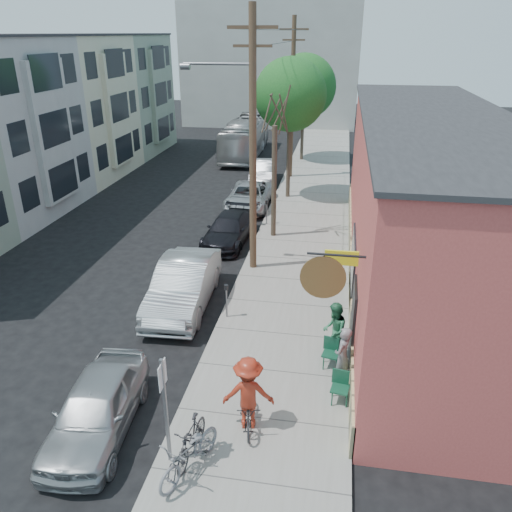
% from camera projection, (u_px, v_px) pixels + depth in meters
% --- Properties ---
extents(ground, '(120.00, 120.00, 0.00)m').
position_uv_depth(ground, '(158.00, 326.00, 17.10)').
color(ground, black).
extents(sidewalk, '(4.50, 58.00, 0.15)m').
position_uv_depth(sidewalk, '(307.00, 221.00, 26.31)').
color(sidewalk, gray).
rests_on(sidewalk, ground).
extents(cafe_building, '(6.60, 20.20, 6.61)m').
position_uv_depth(cafe_building, '(423.00, 203.00, 18.86)').
color(cafe_building, '#BA4A45').
rests_on(cafe_building, ground).
extents(apartment_row, '(6.30, 32.00, 9.00)m').
position_uv_depth(apartment_row, '(43.00, 118.00, 29.64)').
color(apartment_row, gray).
rests_on(apartment_row, ground).
extents(end_cap_building, '(18.00, 8.00, 12.00)m').
position_uv_depth(end_cap_building, '(272.00, 65.00, 52.70)').
color(end_cap_building, '#ABABA5').
rests_on(end_cap_building, ground).
extents(sign_post, '(0.07, 0.45, 2.80)m').
position_uv_depth(sign_post, '(165.00, 402.00, 10.87)').
color(sign_post, slate).
rests_on(sign_post, sidewalk).
extents(parking_meter_near, '(0.14, 0.14, 1.24)m').
position_uv_depth(parking_meter_near, '(226.00, 295.00, 17.02)').
color(parking_meter_near, slate).
rests_on(parking_meter_near, sidewalk).
extents(parking_meter_far, '(0.14, 0.14, 1.24)m').
position_uv_depth(parking_meter_far, '(267.00, 208.00, 25.43)').
color(parking_meter_far, slate).
rests_on(parking_meter_far, sidewalk).
extents(utility_pole_near, '(3.57, 0.28, 10.00)m').
position_uv_depth(utility_pole_near, '(251.00, 141.00, 18.92)').
color(utility_pole_near, '#503A28').
rests_on(utility_pole_near, sidewalk).
extents(utility_pole_far, '(1.80, 0.28, 10.00)m').
position_uv_depth(utility_pole_far, '(292.00, 97.00, 32.13)').
color(utility_pole_far, '#503A28').
rests_on(utility_pole_far, sidewalk).
extents(tree_bare, '(0.24, 0.24, 5.25)m').
position_uv_depth(tree_bare, '(274.00, 183.00, 23.25)').
color(tree_bare, '#44392C').
rests_on(tree_bare, sidewalk).
extents(tree_leafy_mid, '(4.03, 4.03, 7.89)m').
position_uv_depth(tree_leafy_mid, '(290.00, 95.00, 27.66)').
color(tree_leafy_mid, '#44392C').
rests_on(tree_leafy_mid, sidewalk).
extents(tree_leafy_far, '(4.69, 4.69, 7.73)m').
position_uv_depth(tree_leafy_far, '(304.00, 87.00, 36.63)').
color(tree_leafy_far, '#44392C').
rests_on(tree_leafy_far, sidewalk).
extents(patio_chair_a, '(0.57, 0.57, 0.88)m').
position_uv_depth(patio_chair_a, '(340.00, 388.00, 13.18)').
color(patio_chair_a, '#134730').
rests_on(patio_chair_a, sidewalk).
extents(patio_chair_b, '(0.59, 0.59, 0.88)m').
position_uv_depth(patio_chair_b, '(331.00, 354.00, 14.60)').
color(patio_chair_b, '#134730').
rests_on(patio_chair_b, sidewalk).
extents(patron_grey, '(0.63, 0.76, 1.79)m').
position_uv_depth(patron_grey, '(342.00, 356.00, 13.73)').
color(patron_grey, slate).
rests_on(patron_grey, sidewalk).
extents(patron_green, '(0.74, 0.92, 1.80)m').
position_uv_depth(patron_green, '(334.00, 331.00, 14.89)').
color(patron_green, '#2E734C').
rests_on(patron_green, sidewalk).
extents(cyclist, '(1.37, 0.91, 1.97)m').
position_uv_depth(cyclist, '(248.00, 393.00, 12.18)').
color(cyclist, maroon).
rests_on(cyclist, sidewalk).
extents(cyclist_bike, '(0.88, 1.70, 0.85)m').
position_uv_depth(cyclist_bike, '(248.00, 411.00, 12.41)').
color(cyclist_bike, black).
rests_on(cyclist_bike, sidewalk).
extents(parked_bike_a, '(0.64, 1.72, 1.01)m').
position_uv_depth(parked_bike_a, '(191.00, 440.00, 11.43)').
color(parked_bike_a, black).
rests_on(parked_bike_a, sidewalk).
extents(parked_bike_b, '(1.41, 2.13, 1.06)m').
position_uv_depth(parked_bike_b, '(190.00, 454.00, 11.02)').
color(parked_bike_b, slate).
rests_on(parked_bike_b, sidewalk).
extents(car_0, '(2.10, 4.42, 1.46)m').
position_uv_depth(car_0, '(97.00, 408.00, 12.30)').
color(car_0, '#9FA3A7').
rests_on(car_0, ground).
extents(car_1, '(2.08, 5.31, 1.72)m').
position_uv_depth(car_1, '(184.00, 285.00, 18.00)').
color(car_1, '#B3B8BB').
rests_on(car_1, ground).
extents(car_2, '(2.11, 4.64, 1.32)m').
position_uv_depth(car_2, '(229.00, 229.00, 23.63)').
color(car_2, black).
rests_on(car_2, ground).
extents(car_3, '(2.29, 4.91, 1.36)m').
position_uv_depth(car_3, '(249.00, 196.00, 28.31)').
color(car_3, '#A0A4A8').
rests_on(car_3, ground).
extents(car_4, '(1.88, 4.54, 1.46)m').
position_uv_depth(car_4, '(263.00, 172.00, 33.04)').
color(car_4, '#9FA1A7').
rests_on(car_4, ground).
extents(bus, '(2.56, 10.35, 2.87)m').
position_uv_depth(bus, '(245.00, 138.00, 40.12)').
color(bus, silver).
rests_on(bus, ground).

